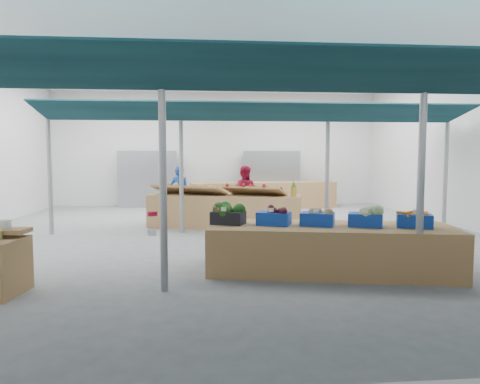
{
  "coord_description": "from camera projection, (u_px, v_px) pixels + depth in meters",
  "views": [
    {
      "loc": [
        -0.46,
        -9.62,
        1.76
      ],
      "look_at": [
        0.21,
        -1.6,
        1.12
      ],
      "focal_mm": 32.0,
      "sensor_mm": 36.0,
      "label": 1
    }
  ],
  "objects": [
    {
      "name": "floor",
      "position": [
        225.0,
        236.0,
        9.74
      ],
      "size": [
        13.0,
        13.0,
        0.0
      ],
      "primitive_type": "plane",
      "color": "slate",
      "rests_on": "ground"
    },
    {
      "name": "hall",
      "position": [
        222.0,
        124.0,
        10.96
      ],
      "size": [
        13.0,
        13.0,
        13.0
      ],
      "color": "silver",
      "rests_on": "ground"
    },
    {
      "name": "pole_grid",
      "position": [
        270.0,
        155.0,
        7.92
      ],
      "size": [
        10.0,
        4.6,
        3.0
      ],
      "color": "gray",
      "rests_on": "floor"
    },
    {
      "name": "awnings",
      "position": [
        270.0,
        103.0,
        7.84
      ],
      "size": [
        9.5,
        7.08,
        0.3
      ],
      "color": "#0B272F",
      "rests_on": "pole_grid"
    },
    {
      "name": "back_shelving_left",
      "position": [
        148.0,
        179.0,
        15.41
      ],
      "size": [
        2.0,
        0.5,
        2.0
      ],
      "primitive_type": "cube",
      "color": "#B23F33",
      "rests_on": "floor"
    },
    {
      "name": "back_shelving_right",
      "position": [
        271.0,
        179.0,
        15.78
      ],
      "size": [
        2.0,
        0.5,
        2.0
      ],
      "primitive_type": "cube",
      "color": "#B23F33",
      "rests_on": "floor"
    },
    {
      "name": "veg_counter",
      "position": [
        330.0,
        249.0,
        6.61
      ],
      "size": [
        3.88,
        1.92,
        0.72
      ],
      "primitive_type": "cube",
      "rotation": [
        0.0,
        0.0,
        -0.19
      ],
      "color": "#986842",
      "rests_on": "floor"
    },
    {
      "name": "fruit_counter",
      "position": [
        225.0,
        211.0,
        10.91
      ],
      "size": [
        3.97,
        1.84,
        0.83
      ],
      "primitive_type": "cube",
      "rotation": [
        0.0,
        0.0,
        -0.25
      ],
      "color": "#986842",
      "rests_on": "floor"
    },
    {
      "name": "far_counter",
      "position": [
        264.0,
        195.0,
        15.09
      ],
      "size": [
        5.2,
        1.72,
        0.92
      ],
      "primitive_type": "cube",
      "rotation": [
        0.0,
        0.0,
        0.14
      ],
      "color": "#986842",
      "rests_on": "floor"
    },
    {
      "name": "vendor_left",
      "position": [
        180.0,
        194.0,
        11.87
      ],
      "size": [
        0.64,
        0.5,
        1.55
      ],
      "primitive_type": "imported",
      "rotation": [
        0.0,
        0.0,
        2.89
      ],
      "color": "#17409B",
      "rests_on": "floor"
    },
    {
      "name": "vendor_right",
      "position": [
        244.0,
        193.0,
        12.02
      ],
      "size": [
        0.87,
        0.75,
        1.55
      ],
      "primitive_type": "imported",
      "rotation": [
        0.0,
        0.0,
        2.89
      ],
      "color": "#AD1535",
      "rests_on": "floor"
    },
    {
      "name": "crate_broccoli",
      "position": [
        228.0,
        214.0,
        6.75
      ],
      "size": [
        0.59,
        0.51,
        0.35
      ],
      "rotation": [
        0.0,
        0.0,
        -0.39
      ],
      "color": "black",
      "rests_on": "veg_counter"
    },
    {
      "name": "crate_beets",
      "position": [
        274.0,
        216.0,
        6.67
      ],
      "size": [
        0.59,
        0.51,
        0.29
      ],
      "rotation": [
        0.0,
        0.0,
        -0.39
      ],
      "color": "#0E359E",
      "rests_on": "veg_counter"
    },
    {
      "name": "crate_celeriac",
      "position": [
        317.0,
        216.0,
        6.6
      ],
      "size": [
        0.59,
        0.51,
        0.31
      ],
      "rotation": [
        0.0,
        0.0,
        -0.39
      ],
      "color": "#0E359E",
      "rests_on": "veg_counter"
    },
    {
      "name": "crate_cabbage",
      "position": [
        365.0,
        216.0,
        6.52
      ],
      "size": [
        0.59,
        0.51,
        0.35
      ],
      "rotation": [
        0.0,
        0.0,
        -0.39
      ],
      "color": "#0E359E",
      "rests_on": "veg_counter"
    },
    {
      "name": "crate_carrots",
      "position": [
        414.0,
        220.0,
        6.44
      ],
      "size": [
        0.59,
        0.51,
        0.29
      ],
      "rotation": [
        0.0,
        0.0,
        -0.39
      ],
      "color": "#0E359E",
      "rests_on": "veg_counter"
    },
    {
      "name": "sparrow",
      "position": [
        217.0,
        209.0,
        6.63
      ],
      "size": [
        0.12,
        0.09,
        0.11
      ],
      "rotation": [
        0.0,
        0.0,
        -0.39
      ],
      "color": "brown",
      "rests_on": "crate_broccoli"
    },
    {
      "name": "pole_ribbon",
      "position": [
        152.0,
        216.0,
        5.08
      ],
      "size": [
        0.12,
        0.12,
        0.28
      ],
      "color": "red",
      "rests_on": "pole_grid"
    },
    {
      "name": "apple_heap_yellow",
      "position": [
        189.0,
        188.0,
        10.92
      ],
      "size": [
        2.0,
        1.52,
        0.27
      ],
      "rotation": [
        0.0,
        0.0,
        -0.49
      ],
      "color": "#997247",
      "rests_on": "fruit_counter"
    },
    {
      "name": "apple_heap_red",
      "position": [
        255.0,
        189.0,
        10.65
      ],
      "size": [
        1.65,
        1.33,
        0.27
      ],
      "rotation": [
        0.0,
        0.0,
        -0.49
      ],
      "color": "#997247",
      "rests_on": "fruit_counter"
    },
    {
      "name": "pineapple",
      "position": [
        294.0,
        189.0,
        10.49
      ],
      "size": [
        0.14,
        0.14,
        0.39
      ],
      "rotation": [
        0.0,
        0.0,
        -0.49
      ],
      "color": "#8C6019",
      "rests_on": "fruit_counter"
    }
  ]
}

